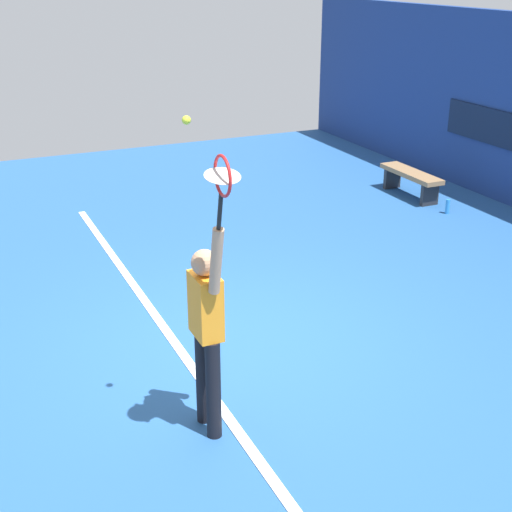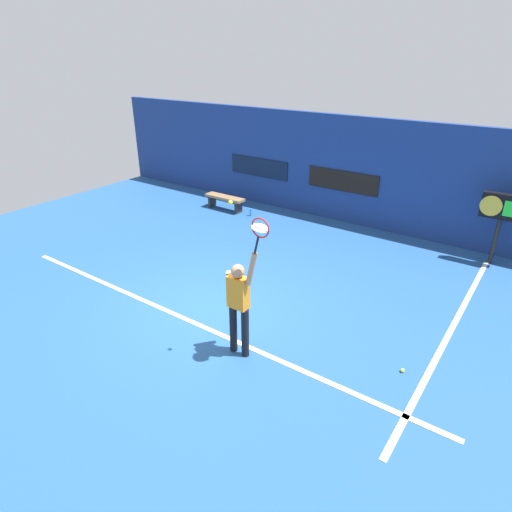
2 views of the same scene
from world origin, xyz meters
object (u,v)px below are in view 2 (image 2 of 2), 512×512
tennis_player (239,302)px  scoreboard_clock (502,210)px  tennis_racket (260,230)px  court_bench (225,200)px  water_bottle (251,212)px  spare_ball (402,370)px  tennis_ball (230,203)px

tennis_player → scoreboard_clock: size_ratio=1.14×
tennis_racket → court_bench: (-5.32, 5.65, -2.04)m
tennis_player → court_bench: bearing=131.0°
water_bottle → spare_ball: size_ratio=3.53×
court_bench → water_bottle: bearing=0.0°
court_bench → tennis_player: bearing=-49.0°
scoreboard_clock → court_bench: (-7.77, -0.68, -1.03)m
tennis_ball → court_bench: (-4.86, 5.75, -2.39)m
tennis_ball → scoreboard_clock: 7.18m
tennis_ball → court_bench: size_ratio=0.05×
tennis_racket → water_bottle: tennis_racket is taller
tennis_racket → court_bench: tennis_racket is taller
tennis_player → spare_ball: bearing=24.4°
tennis_ball → court_bench: bearing=130.2°
tennis_player → water_bottle: bearing=124.4°
tennis_racket → tennis_player: bearing=179.4°
water_bottle → tennis_player: bearing=-55.6°
tennis_racket → court_bench: 8.02m
tennis_player → tennis_ball: bearing=-112.6°
scoreboard_clock → court_bench: size_ratio=1.25×
tennis_player → tennis_ball: (-0.04, -0.10, 1.72)m
tennis_racket → tennis_ball: (-0.46, -0.10, 0.35)m
scoreboard_clock → water_bottle: scoreboard_clock is taller
tennis_player → court_bench: 7.51m
tennis_racket → spare_ball: bearing=28.7°
tennis_racket → scoreboard_clock: bearing=68.8°
scoreboard_clock → tennis_player: bearing=-114.4°
tennis_ball → water_bottle: bearing=123.6°
tennis_racket → spare_ball: (2.05, 1.12, -2.34)m
tennis_player → scoreboard_clock: tennis_player is taller
spare_ball → water_bottle: bearing=144.4°
water_bottle → tennis_ball: bearing=-56.4°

